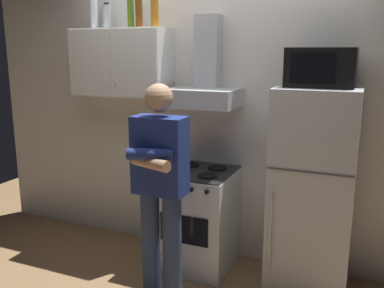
# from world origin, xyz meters

# --- Properties ---
(ground_plane) EXTENTS (7.00, 7.00, 0.00)m
(ground_plane) POSITION_xyz_m (0.00, 0.00, 0.00)
(ground_plane) COLOR olive
(back_wall_tiled) EXTENTS (4.80, 0.10, 2.70)m
(back_wall_tiled) POSITION_xyz_m (0.00, 0.60, 1.35)
(back_wall_tiled) COLOR silver
(back_wall_tiled) RESTS_ON ground_plane
(upper_cabinet) EXTENTS (0.90, 0.37, 0.60)m
(upper_cabinet) POSITION_xyz_m (-0.85, 0.37, 1.75)
(upper_cabinet) COLOR white
(stove_oven) EXTENTS (0.60, 0.62, 0.87)m
(stove_oven) POSITION_xyz_m (-0.05, 0.25, 0.43)
(stove_oven) COLOR silver
(stove_oven) RESTS_ON ground_plane
(range_hood) EXTENTS (0.60, 0.44, 0.75)m
(range_hood) POSITION_xyz_m (-0.05, 0.38, 1.60)
(range_hood) COLOR #B7BABF
(refrigerator) EXTENTS (0.60, 0.62, 1.60)m
(refrigerator) POSITION_xyz_m (0.90, 0.25, 0.80)
(refrigerator) COLOR silver
(refrigerator) RESTS_ON ground_plane
(microwave) EXTENTS (0.48, 0.37, 0.28)m
(microwave) POSITION_xyz_m (0.90, 0.27, 1.74)
(microwave) COLOR black
(microwave) RESTS_ON refrigerator
(person_standing) EXTENTS (0.38, 0.33, 1.64)m
(person_standing) POSITION_xyz_m (-0.10, -0.36, 0.90)
(person_standing) COLOR navy
(person_standing) RESTS_ON ground_plane
(bottle_vodka_clear) EXTENTS (0.07, 0.07, 0.29)m
(bottle_vodka_clear) POSITION_xyz_m (-1.14, 0.40, 2.19)
(bottle_vodka_clear) COLOR silver
(bottle_vodka_clear) RESTS_ON upper_cabinet
(bottle_beer_brown) EXTENTS (0.06, 0.06, 0.25)m
(bottle_beer_brown) POSITION_xyz_m (-0.64, 0.35, 2.17)
(bottle_beer_brown) COLOR brown
(bottle_beer_brown) RESTS_ON upper_cabinet
(bottle_liquor_amber) EXTENTS (0.07, 0.07, 0.30)m
(bottle_liquor_amber) POSITION_xyz_m (-0.49, 0.34, 2.19)
(bottle_liquor_amber) COLOR #B7721E
(bottle_liquor_amber) RESTS_ON upper_cabinet
(bottle_olive_oil) EXTENTS (0.06, 0.06, 0.27)m
(bottle_olive_oil) POSITION_xyz_m (-0.76, 0.42, 2.18)
(bottle_olive_oil) COLOR #4C6B19
(bottle_olive_oil) RESTS_ON upper_cabinet
(bottle_canister_steel) EXTENTS (0.08, 0.08, 0.23)m
(bottle_canister_steel) POSITION_xyz_m (-1.01, 0.41, 2.16)
(bottle_canister_steel) COLOR #B2B5BA
(bottle_canister_steel) RESTS_ON upper_cabinet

